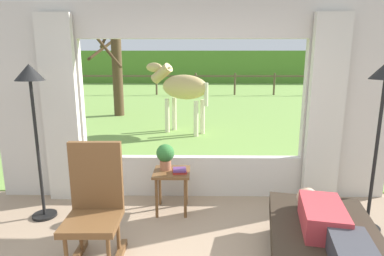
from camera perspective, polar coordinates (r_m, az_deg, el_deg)
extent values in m
cube|color=beige|center=(4.67, -25.65, 3.99)|extent=(1.15, 0.12, 2.55)
cube|color=beige|center=(4.63, 26.12, 3.87)|extent=(1.15, 0.12, 2.55)
cube|color=beige|center=(4.44, 0.09, -8.53)|extent=(2.90, 0.12, 0.55)
cube|color=beige|center=(4.17, 0.10, 18.81)|extent=(2.90, 0.12, 0.45)
cube|color=beige|center=(4.42, -22.46, 2.86)|extent=(0.44, 0.10, 2.40)
cube|color=beige|center=(4.37, 22.82, 2.75)|extent=(0.44, 0.10, 2.40)
cube|color=#759E47|center=(15.16, 0.63, 5.40)|extent=(36.00, 21.68, 0.02)
cube|color=#53842E|center=(24.89, 0.73, 10.90)|extent=(36.00, 2.00, 2.40)
cube|color=#2D2319|center=(3.02, 23.10, -19.15)|extent=(1.22, 1.85, 0.18)
cube|color=#B23338|center=(3.04, 22.37, -14.53)|extent=(0.45, 0.66, 0.22)
sphere|color=tan|center=(3.37, 19.99, -11.68)|extent=(0.20, 0.20, 0.20)
cube|color=brown|center=(3.07, -17.46, -15.75)|extent=(0.49, 0.49, 0.06)
cube|color=brown|center=(3.12, -16.76, -8.43)|extent=(0.48, 0.07, 0.68)
cylinder|color=brown|center=(3.08, -21.64, -20.36)|extent=(0.04, 0.04, 0.38)
cylinder|color=brown|center=(2.98, -14.71, -21.09)|extent=(0.04, 0.04, 0.38)
cylinder|color=brown|center=(3.37, -19.37, -17.18)|extent=(0.04, 0.04, 0.38)
cylinder|color=brown|center=(3.28, -13.12, -17.67)|extent=(0.04, 0.04, 0.38)
cube|color=brown|center=(3.91, -3.65, -7.93)|extent=(0.44, 0.44, 0.03)
cylinder|color=brown|center=(3.87, -6.37, -12.38)|extent=(0.04, 0.04, 0.49)
cylinder|color=brown|center=(3.84, -1.21, -12.48)|extent=(0.04, 0.04, 0.49)
cylinder|color=brown|center=(4.17, -5.79, -10.43)|extent=(0.04, 0.04, 0.49)
cylinder|color=brown|center=(4.15, -1.04, -10.50)|extent=(0.04, 0.04, 0.49)
cylinder|color=#9E6042|center=(3.94, -4.77, -6.59)|extent=(0.14, 0.14, 0.12)
sphere|color=#2D6B2D|center=(3.90, -4.81, -4.50)|extent=(0.22, 0.22, 0.22)
cube|color=#B22D28|center=(3.84, -2.25, -7.81)|extent=(0.18, 0.16, 0.03)
cube|color=#59336B|center=(3.82, -2.25, -7.47)|extent=(0.17, 0.16, 0.02)
cylinder|color=black|center=(4.34, -24.89, -13.98)|extent=(0.28, 0.28, 0.03)
cylinder|color=black|center=(4.07, -25.91, -3.83)|extent=(0.04, 0.04, 1.62)
cone|color=black|center=(3.93, -27.16, 8.89)|extent=(0.32, 0.32, 0.18)
cylinder|color=black|center=(4.19, 28.77, -15.36)|extent=(0.28, 0.28, 0.03)
cylinder|color=black|center=(3.90, 30.01, -4.67)|extent=(0.04, 0.04, 1.65)
ellipsoid|color=tan|center=(7.83, -1.35, 7.35)|extent=(1.35, 1.11, 0.60)
cylinder|color=tan|center=(8.19, -5.44, 9.72)|extent=(0.65, 0.53, 0.53)
ellipsoid|color=tan|center=(8.33, -6.82, 10.75)|extent=(0.52, 0.41, 0.24)
cube|color=beige|center=(8.14, -4.99, 9.90)|extent=(0.41, 0.28, 0.32)
cylinder|color=beige|center=(7.55, 2.54, 6.01)|extent=(0.14, 0.14, 0.55)
cylinder|color=beige|center=(8.03, -4.47, 2.22)|extent=(0.11, 0.11, 0.85)
cylinder|color=beige|center=(8.29, -3.19, 2.56)|extent=(0.11, 0.11, 0.85)
cylinder|color=beige|center=(7.58, 0.73, 1.65)|extent=(0.11, 0.11, 0.85)
cylinder|color=beige|center=(7.85, 1.90, 2.02)|extent=(0.11, 0.11, 0.85)
cylinder|color=#4C3823|center=(10.61, -13.25, 10.00)|extent=(0.32, 0.32, 2.90)
cylinder|color=#47331E|center=(10.18, -15.23, 13.59)|extent=(1.06, 0.49, 1.17)
cylinder|color=#47331E|center=(10.79, -15.17, 15.62)|extent=(0.28, 0.72, 0.77)
cylinder|color=#47331E|center=(11.06, -15.23, 13.94)|extent=(0.96, 1.14, 0.92)
cylinder|color=brown|center=(18.24, -25.58, 7.16)|extent=(0.10, 0.10, 1.10)
cylinder|color=brown|center=(17.45, -19.64, 7.46)|extent=(0.10, 0.10, 1.10)
cylinder|color=brown|center=(16.86, -13.20, 7.70)|extent=(0.10, 0.10, 1.10)
cylinder|color=brown|center=(16.49, -6.38, 7.85)|extent=(0.10, 0.10, 1.10)
cylinder|color=brown|center=(16.36, 0.66, 7.89)|extent=(0.10, 0.10, 1.10)
cylinder|color=brown|center=(16.48, 7.69, 7.82)|extent=(0.10, 0.10, 1.10)
cylinder|color=brown|center=(16.83, 14.53, 7.63)|extent=(0.10, 0.10, 1.10)
cylinder|color=brown|center=(17.41, 20.99, 7.35)|extent=(0.10, 0.10, 1.10)
cylinder|color=brown|center=(18.19, 26.96, 7.02)|extent=(0.10, 0.10, 1.10)
cube|color=brown|center=(16.34, 0.66, 9.29)|extent=(16.00, 0.06, 0.08)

